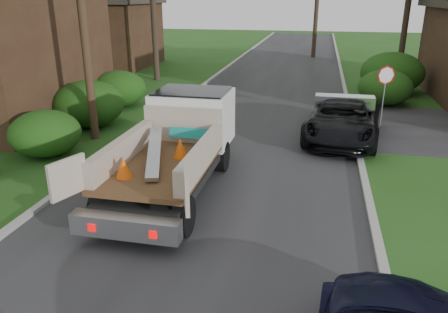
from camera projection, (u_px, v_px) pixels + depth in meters
ground at (202, 213)px, 10.82m from camera, size 120.00×120.00×0.00m
road at (258, 113)px, 19.99m from camera, size 8.00×90.00×0.02m
curb_left at (173, 107)px, 20.78m from camera, size 0.20×90.00×0.12m
curb_right at (351, 117)px, 19.15m from camera, size 0.20×90.00×0.12m
stop_sign at (385, 83)px, 17.42m from camera, size 0.71×0.32×2.48m
house_left_far at (103, 24)px, 32.60m from camera, size 7.56×7.56×6.00m
hedge_left_a at (45, 133)px, 14.54m from camera, size 2.34×2.34×1.53m
hedge_left_b at (88, 104)px, 17.74m from camera, size 2.86×2.86×1.87m
hedge_left_c at (119, 89)px, 21.04m from camera, size 2.60×2.60×1.70m
hedge_right_a at (385, 87)px, 21.29m from camera, size 2.60×2.60×1.70m
hedge_right_b at (392, 73)px, 23.81m from camera, size 3.38×3.38×2.21m
flatbed_truck at (182, 136)px, 12.42m from camera, size 2.98×6.36×2.41m
black_pickup at (343, 119)px, 16.21m from camera, size 3.16×5.76×1.53m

